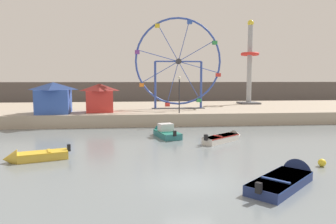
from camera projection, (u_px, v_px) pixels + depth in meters
ground_plane at (191, 182)px, 15.05m from camera, size 240.00×240.00×0.00m
quay_promenade at (156, 111)px, 41.39m from camera, size 110.00×18.57×1.32m
distant_town_skyline at (150, 94)px, 59.32m from camera, size 140.00×3.00×4.40m
motorboat_teal_painted at (164, 132)px, 27.18m from camera, size 2.43×4.34×1.58m
motorboat_navy_blue at (289, 177)px, 15.00m from camera, size 4.91×4.60×1.46m
motorboat_white_red_stripe at (226, 138)px, 24.95m from camera, size 4.18×3.60×1.07m
motorboat_mustard_yellow at (33, 156)px, 18.94m from camera, size 3.87×2.22×1.12m
ferris_wheel_blue_frame at (178, 63)px, 37.96m from camera, size 10.59×1.20×11.07m
drop_tower_steel_tower at (250, 66)px, 45.39m from camera, size 2.80×2.80×12.12m
carnival_booth_red_striped at (100, 97)px, 34.38m from camera, size 3.35×2.96×3.14m
carnival_booth_blue_tent at (54, 97)px, 33.13m from camera, size 4.00×4.24×3.31m
promenade_lamp_near at (179, 89)px, 33.07m from camera, size 0.32×0.32×3.94m
mooring_buoy_orange at (322, 163)px, 17.71m from camera, size 0.44×0.44×0.44m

